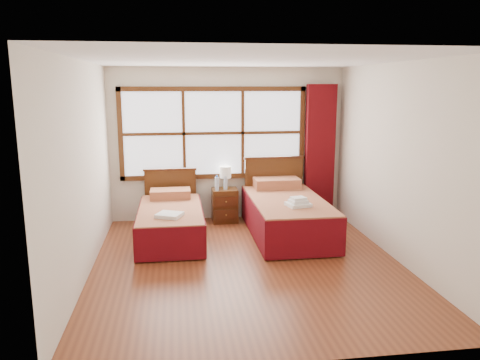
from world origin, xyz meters
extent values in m
plane|color=brown|center=(0.00, 0.00, 0.00)|extent=(4.50, 4.50, 0.00)
plane|color=white|center=(0.00, 0.00, 2.60)|extent=(4.50, 4.50, 0.00)
plane|color=silver|center=(0.00, 2.25, 1.30)|extent=(4.00, 0.00, 4.00)
plane|color=silver|center=(-2.00, 0.00, 1.30)|extent=(0.00, 4.50, 4.50)
plane|color=silver|center=(2.00, 0.00, 1.30)|extent=(0.00, 4.50, 4.50)
cube|color=white|center=(-0.25, 2.22, 1.50)|extent=(3.00, 0.02, 1.40)
cube|color=#492710|center=(-0.25, 2.20, 0.76)|extent=(3.16, 0.06, 0.08)
cube|color=#492710|center=(-0.25, 2.20, 2.24)|extent=(3.16, 0.06, 0.08)
cube|color=#492710|center=(-1.79, 2.20, 1.50)|extent=(0.08, 0.06, 1.56)
cube|color=#492710|center=(1.29, 2.20, 1.50)|extent=(0.08, 0.06, 1.56)
cube|color=#492710|center=(-0.75, 2.20, 1.50)|extent=(0.05, 0.05, 1.40)
cube|color=#492710|center=(0.25, 2.20, 1.50)|extent=(0.05, 0.05, 1.40)
cube|color=#492710|center=(-0.25, 2.20, 1.50)|extent=(3.00, 0.05, 0.05)
cube|color=#5E090E|center=(1.60, 2.11, 1.17)|extent=(0.50, 0.16, 2.30)
cube|color=#421F0D|center=(-1.00, 1.13, 0.13)|extent=(0.83, 1.65, 0.27)
cube|color=maroon|center=(-1.00, 1.13, 0.38)|extent=(0.92, 1.83, 0.22)
cube|color=maroon|center=(-1.46, 1.13, 0.25)|extent=(0.03, 1.83, 0.46)
cube|color=maroon|center=(-0.53, 1.13, 0.25)|extent=(0.03, 1.83, 0.46)
cube|color=maroon|center=(-1.00, 0.22, 0.25)|extent=(0.92, 0.03, 0.46)
cube|color=maroon|center=(-1.00, 1.79, 0.57)|extent=(0.65, 0.38, 0.14)
cube|color=#492710|center=(-1.00, 2.14, 0.45)|extent=(0.86, 0.06, 0.90)
cube|color=#421F0D|center=(-1.00, 2.14, 0.91)|extent=(0.90, 0.08, 0.04)
cube|color=#421F0D|center=(0.79, 1.13, 0.16)|extent=(0.97, 1.95, 0.32)
cube|color=maroon|center=(0.79, 1.13, 0.45)|extent=(1.09, 2.16, 0.26)
cube|color=maroon|center=(0.25, 1.13, 0.29)|extent=(0.03, 2.16, 0.54)
cube|color=maroon|center=(1.34, 1.13, 0.29)|extent=(0.03, 2.16, 0.54)
cube|color=maroon|center=(0.79, 0.06, 0.29)|extent=(1.09, 0.03, 0.54)
cube|color=maroon|center=(0.79, 1.91, 0.67)|extent=(0.76, 0.44, 0.17)
cube|color=#492710|center=(0.79, 2.14, 0.53)|extent=(1.02, 0.06, 1.06)
cube|color=#421F0D|center=(0.79, 2.14, 1.07)|extent=(1.06, 0.08, 0.04)
cube|color=#492710|center=(-0.09, 2.00, 0.29)|extent=(0.43, 0.38, 0.57)
cube|color=#421F0D|center=(-0.09, 1.80, 0.17)|extent=(0.38, 0.02, 0.17)
cube|color=#421F0D|center=(-0.09, 1.80, 0.40)|extent=(0.38, 0.02, 0.17)
sphere|color=#A58137|center=(-0.09, 1.78, 0.17)|extent=(0.03, 0.03, 0.03)
sphere|color=#A58137|center=(-0.09, 1.78, 0.40)|extent=(0.03, 0.03, 0.03)
cube|color=white|center=(-1.01, 0.67, 0.52)|extent=(0.42, 0.40, 0.05)
cube|color=white|center=(0.84, 0.67, 0.61)|extent=(0.37, 0.34, 0.05)
cube|color=white|center=(0.84, 0.67, 0.65)|extent=(0.28, 0.26, 0.04)
cube|color=white|center=(0.84, 0.67, 0.70)|extent=(0.23, 0.21, 0.04)
cylinder|color=gold|center=(-0.07, 2.05, 0.58)|extent=(0.12, 0.12, 0.02)
cylinder|color=gold|center=(-0.07, 2.05, 0.67)|extent=(0.03, 0.03, 0.16)
cylinder|color=white|center=(-0.07, 2.05, 0.85)|extent=(0.20, 0.20, 0.20)
cylinder|color=#C2DFFA|center=(-0.23, 1.90, 0.68)|extent=(0.07, 0.07, 0.23)
cylinder|color=#174BAD|center=(-0.23, 1.90, 0.81)|extent=(0.03, 0.03, 0.03)
cylinder|color=#C2DFFA|center=(-0.07, 1.98, 0.69)|extent=(0.07, 0.07, 0.23)
cylinder|color=#174BAD|center=(-0.07, 1.98, 0.82)|extent=(0.03, 0.03, 0.03)
camera|label=1|loc=(-0.90, -5.71, 2.30)|focal=35.00mm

